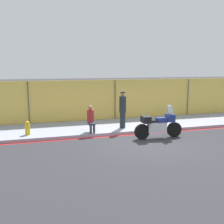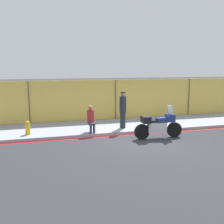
{
  "view_description": "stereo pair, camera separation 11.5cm",
  "coord_description": "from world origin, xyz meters",
  "views": [
    {
      "loc": [
        -4.47,
        -10.36,
        3.31
      ],
      "look_at": [
        -1.11,
        1.36,
        1.16
      ],
      "focal_mm": 42.0,
      "sensor_mm": 36.0,
      "label": 1
    },
    {
      "loc": [
        -4.36,
        -10.39,
        3.31
      ],
      "look_at": [
        -1.11,
        1.36,
        1.16
      ],
      "focal_mm": 42.0,
      "sensor_mm": 36.0,
      "label": 2
    }
  ],
  "objects": [
    {
      "name": "sidewalk",
      "position": [
        0.0,
        2.96,
        0.08
      ],
      "size": [
        36.83,
        3.18,
        0.15
      ],
      "color": "#8E93A3",
      "rests_on": "ground_plane"
    },
    {
      "name": "officer_standing",
      "position": [
        -0.31,
        2.16,
        1.11
      ],
      "size": [
        0.35,
        0.35,
        1.86
      ],
      "color": "#1E2328",
      "rests_on": "sidewalk"
    },
    {
      "name": "motorcycle",
      "position": [
        0.83,
        0.38,
        0.62
      ],
      "size": [
        2.33,
        0.52,
        1.53
      ],
      "rotation": [
        0.0,
        0.0,
        -0.02
      ],
      "color": "black",
      "rests_on": "ground_plane"
    },
    {
      "name": "fire_hydrant",
      "position": [
        -4.98,
        2.12,
        0.47
      ],
      "size": [
        0.23,
        0.29,
        0.64
      ],
      "color": "gold",
      "rests_on": "sidewalk"
    },
    {
      "name": "curb_paint_stripe",
      "position": [
        0.0,
        1.28,
        0.0
      ],
      "size": [
        36.83,
        0.18,
        0.01
      ],
      "color": "red",
      "rests_on": "ground_plane"
    },
    {
      "name": "ground_plane",
      "position": [
        0.0,
        0.0,
        0.0
      ],
      "size": [
        120.0,
        120.0,
        0.0
      ],
      "primitive_type": "plane",
      "color": "#2D2D33"
    },
    {
      "name": "person_seated_on_curb",
      "position": [
        -2.04,
        1.84,
        0.86
      ],
      "size": [
        0.35,
        0.65,
        1.29
      ],
      "color": "#2D3342",
      "rests_on": "sidewalk"
    },
    {
      "name": "storefront_fence",
      "position": [
        -0.0,
        4.64,
        1.25
      ],
      "size": [
        34.99,
        0.17,
        2.51
      ],
      "color": "gold",
      "rests_on": "ground_plane"
    }
  ]
}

